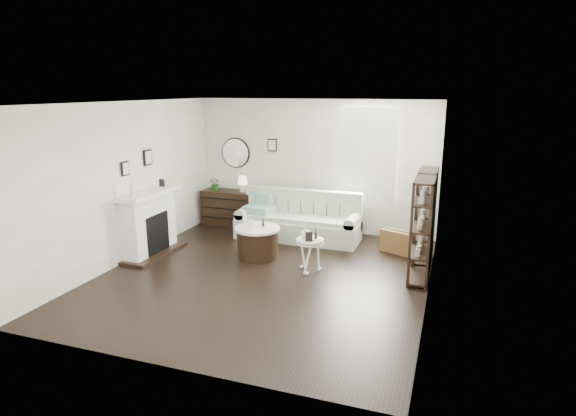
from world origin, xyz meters
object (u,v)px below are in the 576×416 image
at_px(pedestal_table, 310,242).
at_px(sofa, 299,223).
at_px(dresser, 229,208).
at_px(drum_table, 258,242).

bearing_deg(pedestal_table, sofa, 113.48).
xyz_separation_m(dresser, pedestal_table, (2.44, -2.05, 0.12)).
bearing_deg(drum_table, pedestal_table, -17.81).
distance_m(sofa, dresser, 1.77).
xyz_separation_m(dresser, drum_table, (1.38, -1.71, -0.10)).
bearing_deg(drum_table, sofa, 75.55).
relative_size(dresser, pedestal_table, 2.09).
distance_m(dresser, drum_table, 2.20).
bearing_deg(dresser, pedestal_table, -40.06).
distance_m(sofa, pedestal_table, 1.81).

